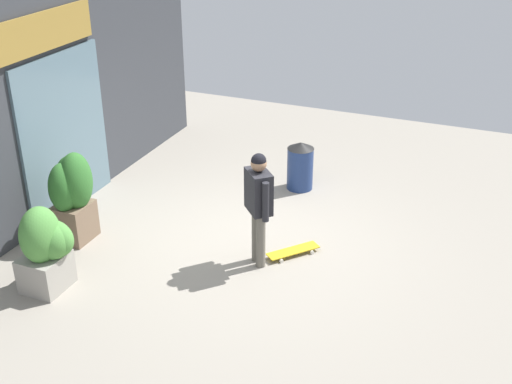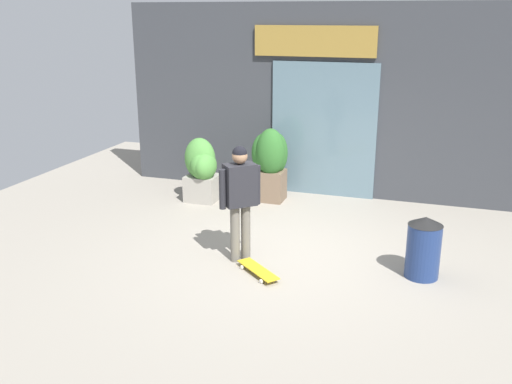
{
  "view_description": "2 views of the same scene",
  "coord_description": "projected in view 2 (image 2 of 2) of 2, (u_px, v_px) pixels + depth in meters",
  "views": [
    {
      "loc": [
        -7.46,
        -3.15,
        4.88
      ],
      "look_at": [
        -0.24,
        -0.18,
        0.98
      ],
      "focal_mm": 45.74,
      "sensor_mm": 36.0,
      "label": 1
    },
    {
      "loc": [
        2.1,
        -7.25,
        3.31
      ],
      "look_at": [
        -0.24,
        -0.18,
        0.98
      ],
      "focal_mm": 40.28,
      "sensor_mm": 36.0,
      "label": 2
    }
  ],
  "objects": [
    {
      "name": "planter_box_left",
      "position": [
        270.0,
        160.0,
        10.39
      ],
      "size": [
        0.65,
        0.58,
        1.36
      ],
      "color": "brown",
      "rests_on": "ground_plane"
    },
    {
      "name": "skateboard",
      "position": [
        258.0,
        270.0,
        7.58
      ],
      "size": [
        0.72,
        0.65,
        0.08
      ],
      "rotation": [
        0.0,
        0.0,
        -0.71
      ],
      "color": "gold",
      "rests_on": "ground_plane"
    },
    {
      "name": "planter_box_right",
      "position": [
        202.0,
        169.0,
        10.37
      ],
      "size": [
        0.61,
        0.64,
        1.17
      ],
      "color": "gray",
      "rests_on": "ground_plane"
    },
    {
      "name": "trash_bin",
      "position": [
        424.0,
        247.0,
        7.41
      ],
      "size": [
        0.45,
        0.45,
        0.83
      ],
      "color": "navy",
      "rests_on": "ground_plane"
    },
    {
      "name": "building_facade",
      "position": [
        326.0,
        102.0,
        10.57
      ],
      "size": [
        7.76,
        0.31,
        3.5
      ],
      "color": "#383A3F",
      "rests_on": "ground_plane"
    },
    {
      "name": "ground_plane",
      "position": [
        276.0,
        255.0,
        8.19
      ],
      "size": [
        12.0,
        12.0,
        0.0
      ],
      "primitive_type": "plane",
      "color": "gray"
    },
    {
      "name": "skateboarder",
      "position": [
        240.0,
        192.0,
        7.75
      ],
      "size": [
        0.48,
        0.47,
        1.63
      ],
      "rotation": [
        0.0,
        0.0,
        -0.83
      ],
      "color": "#666056",
      "rests_on": "ground_plane"
    }
  ]
}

